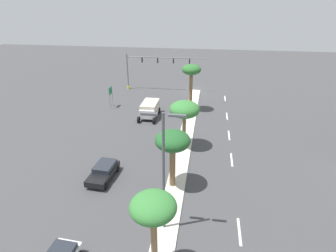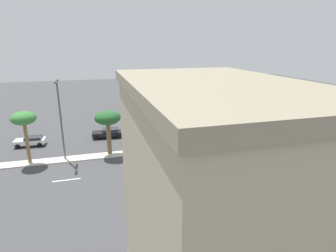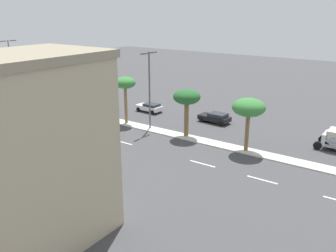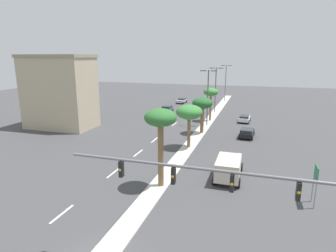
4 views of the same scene
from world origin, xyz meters
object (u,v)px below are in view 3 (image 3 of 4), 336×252
(street_lamp_left, at_px, (149,84))
(sedan_black_right, at_px, (215,117))
(sedan_green_inboard, at_px, (36,131))
(sedan_white_left, at_px, (150,107))
(palm_tree_rear, at_px, (249,108))
(palm_tree_trailing, at_px, (125,84))
(palm_tree_right, at_px, (187,98))
(street_lamp_near, at_px, (11,64))
(commercial_building, at_px, (16,159))
(street_lamp_mid, at_px, (79,75))

(street_lamp_left, bearing_deg, sedan_black_right, -38.64)
(sedan_green_inboard, distance_m, sedan_white_left, 16.99)
(street_lamp_left, xyz_separation_m, sedan_green_inboard, (-10.26, 9.14, -4.93))
(palm_tree_rear, distance_m, street_lamp_left, 13.11)
(palm_tree_trailing, height_order, sedan_green_inboard, palm_tree_trailing)
(palm_tree_right, height_order, street_lamp_near, street_lamp_near)
(palm_tree_rear, xyz_separation_m, sedan_green_inboard, (-10.07, 22.21, -3.97))
(sedan_white_left, bearing_deg, palm_tree_rear, -109.56)
(palm_tree_rear, xyz_separation_m, street_lamp_near, (0.08, 42.11, 0.99))
(commercial_building, xyz_separation_m, palm_tree_rear, (23.30, -4.67, -1.33))
(street_lamp_near, distance_m, sedan_green_inboard, 22.88)
(commercial_building, relative_size, sedan_green_inboard, 2.77)
(sedan_black_right, bearing_deg, palm_tree_right, 178.19)
(palm_tree_trailing, height_order, street_lamp_left, street_lamp_left)
(palm_tree_trailing, bearing_deg, palm_tree_right, -88.96)
(street_lamp_near, bearing_deg, palm_tree_right, -89.65)
(palm_tree_right, relative_size, sedan_white_left, 1.40)
(palm_tree_rear, bearing_deg, sedan_white_left, 70.44)
(palm_tree_trailing, xyz_separation_m, street_lamp_near, (-0.04, 25.12, 0.46))
(palm_tree_rear, relative_size, sedan_green_inboard, 1.29)
(palm_tree_right, relative_size, street_lamp_left, 0.59)
(street_lamp_left, relative_size, street_lamp_near, 0.99)
(palm_tree_right, relative_size, street_lamp_near, 0.58)
(palm_tree_right, bearing_deg, sedan_green_inboard, 125.56)
(sedan_white_left, xyz_separation_m, sedan_black_right, (0.80, -10.44, 0.03))
(sedan_black_right, bearing_deg, street_lamp_left, 141.36)
(street_lamp_near, xyz_separation_m, sedan_green_inboard, (-10.15, -19.90, -4.96))
(palm_tree_rear, xyz_separation_m, palm_tree_right, (0.29, 7.71, -0.09))
(palm_tree_right, height_order, palm_tree_trailing, palm_tree_trailing)
(palm_tree_right, relative_size, sedan_black_right, 1.30)
(palm_tree_trailing, distance_m, sedan_white_left, 7.80)
(sedan_black_right, bearing_deg, palm_tree_trailing, 126.59)
(street_lamp_mid, relative_size, street_lamp_near, 0.99)
(palm_tree_rear, xyz_separation_m, sedan_white_left, (6.37, 17.93, -4.04))
(palm_tree_trailing, bearing_deg, palm_tree_rear, -90.42)
(palm_tree_right, distance_m, palm_tree_trailing, 9.29)
(sedan_black_right, bearing_deg, street_lamp_near, 101.57)
(commercial_building, bearing_deg, palm_tree_trailing, 27.72)
(palm_tree_right, bearing_deg, sedan_black_right, -1.81)
(palm_tree_rear, height_order, palm_tree_right, palm_tree_rear)
(palm_tree_right, distance_m, street_lamp_left, 5.46)
(palm_tree_rear, bearing_deg, street_lamp_near, 89.89)
(palm_tree_trailing, bearing_deg, street_lamp_mid, 92.29)
(street_lamp_near, relative_size, sedan_white_left, 2.39)
(commercial_building, xyz_separation_m, street_lamp_mid, (23.09, 20.64, -0.38))
(street_lamp_left, bearing_deg, palm_tree_right, -88.95)
(commercial_building, bearing_deg, sedan_black_right, 5.30)
(palm_tree_right, xyz_separation_m, sedan_green_inboard, (-10.36, 14.50, -3.88))
(street_lamp_mid, xyz_separation_m, sedan_white_left, (6.58, -7.38, -4.99))
(sedan_green_inboard, bearing_deg, palm_tree_trailing, -27.14)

